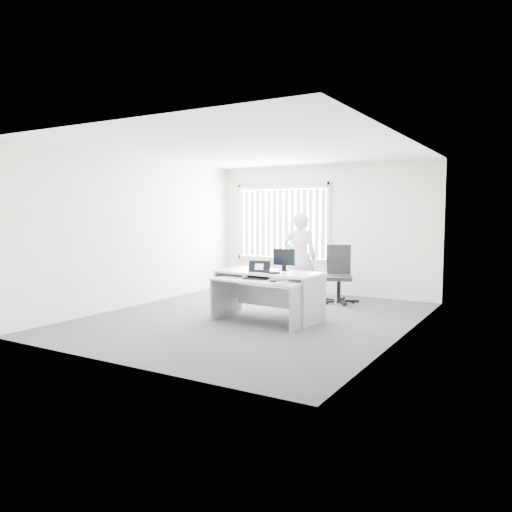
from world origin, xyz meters
The scene contains 18 objects.
ground centered at (0.00, 0.00, 0.00)m, with size 6.00×6.00×0.00m, color #4F5056.
wall_back centered at (0.00, 3.00, 1.40)m, with size 5.00×0.02×2.80m, color white.
wall_front centered at (0.00, -3.00, 1.40)m, with size 5.00×0.02×2.80m, color white.
wall_left centered at (-2.50, 0.00, 1.40)m, with size 0.02×6.00×2.80m, color white.
wall_right centered at (2.50, 0.00, 1.40)m, with size 0.02×6.00×2.80m, color white.
ceiling centered at (0.00, 0.00, 2.80)m, with size 5.00×6.00×0.02m, color white.
window centered at (-1.00, 2.96, 1.55)m, with size 2.32×0.06×1.76m, color beige.
blinds centered at (-1.00, 2.90, 1.52)m, with size 2.20×0.10×1.50m, color white, non-canonical shape.
desk_near centered at (0.30, -0.25, 0.51)m, with size 1.58×0.82×0.70m.
desk_far centered at (0.26, 0.10, 0.57)m, with size 1.79×0.92×0.79m.
office_chair centered at (0.72, 2.10, 0.35)m, with size 0.84×0.84×1.13m.
person centered at (0.05, 1.72, 0.89)m, with size 0.65×0.43×1.78m, color silver.
laptop centered at (0.22, -0.25, 0.84)m, with size 0.37×0.32×0.28m, color black, non-canonical shape.
paper_sheet centered at (0.71, -0.40, 0.70)m, with size 0.27×0.19×0.00m, color white.
mouse centered at (0.62, -0.41, 0.72)m, with size 0.05×0.09×0.04m, color silver, non-canonical shape.
booklet centered at (0.84, -0.57, 0.71)m, with size 0.15×0.22×0.01m, color silver.
keyboard centered at (0.32, -0.06, 0.80)m, with size 0.47×0.16×0.02m, color black.
monitor centered at (0.43, 0.31, 0.98)m, with size 0.37×0.11×0.37m, color black, non-canonical shape.
Camera 1 is at (4.26, -7.08, 1.77)m, focal length 35.00 mm.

